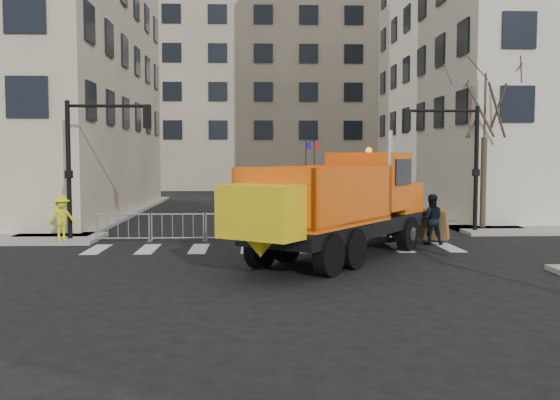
{
  "coord_description": "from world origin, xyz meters",
  "views": [
    {
      "loc": [
        -0.95,
        -16.59,
        3.28
      ],
      "look_at": [
        -0.14,
        2.5,
        1.95
      ],
      "focal_mm": 40.0,
      "sensor_mm": 36.0,
      "label": 1
    }
  ],
  "objects_px": {
    "plow_truck": "(337,202)",
    "cop_b": "(431,219)",
    "worker": "(62,218)",
    "newspaper_box": "(385,220)",
    "cop_c": "(395,220)",
    "cop_a": "(389,220)"
  },
  "relations": [
    {
      "from": "cop_b",
      "to": "plow_truck",
      "type": "bearing_deg",
      "value": 46.4
    },
    {
      "from": "cop_c",
      "to": "worker",
      "type": "xyz_separation_m",
      "value": [
        -12.56,
        -0.2,
        0.15
      ]
    },
    {
      "from": "newspaper_box",
      "to": "cop_a",
      "type": "bearing_deg",
      "value": -79.06
    },
    {
      "from": "worker",
      "to": "newspaper_box",
      "type": "distance_m",
      "value": 12.57
    },
    {
      "from": "cop_a",
      "to": "worker",
      "type": "xyz_separation_m",
      "value": [
        -12.32,
        -0.06,
        0.13
      ]
    },
    {
      "from": "cop_a",
      "to": "cop_c",
      "type": "height_order",
      "value": "cop_a"
    },
    {
      "from": "newspaper_box",
      "to": "cop_b",
      "type": "bearing_deg",
      "value": -41.08
    },
    {
      "from": "plow_truck",
      "to": "newspaper_box",
      "type": "bearing_deg",
      "value": 8.99
    },
    {
      "from": "cop_c",
      "to": "plow_truck",
      "type": "bearing_deg",
      "value": -11.01
    },
    {
      "from": "cop_a",
      "to": "cop_c",
      "type": "relative_size",
      "value": 1.02
    },
    {
      "from": "plow_truck",
      "to": "worker",
      "type": "relative_size",
      "value": 6.05
    },
    {
      "from": "worker",
      "to": "cop_c",
      "type": "bearing_deg",
      "value": -35.39
    },
    {
      "from": "plow_truck",
      "to": "cop_b",
      "type": "xyz_separation_m",
      "value": [
        3.98,
        3.3,
        -0.89
      ]
    },
    {
      "from": "cop_a",
      "to": "cop_c",
      "type": "bearing_deg",
      "value": 168.67
    },
    {
      "from": "newspaper_box",
      "to": "plow_truck",
      "type": "bearing_deg",
      "value": -99.68
    },
    {
      "from": "worker",
      "to": "newspaper_box",
      "type": "xyz_separation_m",
      "value": [
        12.48,
        1.49,
        -0.3
      ]
    },
    {
      "from": "cop_a",
      "to": "newspaper_box",
      "type": "bearing_deg",
      "value": -137.77
    },
    {
      "from": "cop_a",
      "to": "cop_c",
      "type": "xyz_separation_m",
      "value": [
        0.23,
        0.14,
        -0.02
      ]
    },
    {
      "from": "worker",
      "to": "newspaper_box",
      "type": "bearing_deg",
      "value": -29.47
    },
    {
      "from": "cop_a",
      "to": "cop_b",
      "type": "distance_m",
      "value": 1.56
    },
    {
      "from": "cop_c",
      "to": "newspaper_box",
      "type": "height_order",
      "value": "cop_c"
    },
    {
      "from": "plow_truck",
      "to": "newspaper_box",
      "type": "height_order",
      "value": "plow_truck"
    }
  ]
}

